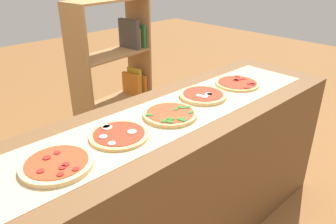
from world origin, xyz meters
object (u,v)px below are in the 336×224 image
(pizza_mozzarella_3, at_px, (203,95))
(pizza_pepperoni_4, at_px, (237,83))
(pizza_mozzarella_1, at_px, (119,135))
(bookshelf, at_px, (120,82))
(pizza_pepperoni_0, at_px, (57,164))
(pizza_spinach_2, at_px, (170,114))

(pizza_mozzarella_3, bearing_deg, pizza_pepperoni_4, -3.02)
(pizza_mozzarella_1, distance_m, bookshelf, 1.53)
(bookshelf, bearing_deg, pizza_mozzarella_3, -100.76)
(pizza_mozzarella_1, bearing_deg, pizza_pepperoni_4, 1.52)
(pizza_pepperoni_0, height_order, pizza_spinach_2, same)
(pizza_mozzarella_3, relative_size, pizza_pepperoni_4, 1.00)
(pizza_mozzarella_3, xyz_separation_m, pizza_pepperoni_4, (0.32, -0.02, -0.00))
(pizza_pepperoni_0, distance_m, pizza_pepperoni_4, 1.29)
(pizza_pepperoni_4, relative_size, bookshelf, 0.21)
(pizza_mozzarella_1, relative_size, pizza_pepperoni_4, 0.98)
(pizza_spinach_2, bearing_deg, bookshelf, 66.14)
(bookshelf, bearing_deg, pizza_pepperoni_0, -133.55)
(pizza_spinach_2, distance_m, bookshelf, 1.39)
(bookshelf, bearing_deg, pizza_mozzarella_1, -125.34)
(pizza_pepperoni_4, bearing_deg, pizza_mozzarella_1, -178.48)
(pizza_pepperoni_4, xyz_separation_m, bookshelf, (-0.10, 1.20, -0.29))
(pizza_spinach_2, xyz_separation_m, bookshelf, (0.55, 1.24, -0.29))
(pizza_spinach_2, height_order, bookshelf, bookshelf)
(pizza_mozzarella_1, bearing_deg, pizza_spinach_2, -1.99)
(pizza_pepperoni_4, bearing_deg, pizza_spinach_2, -176.73)
(pizza_pepperoni_4, height_order, bookshelf, bookshelf)
(pizza_mozzarella_1, distance_m, pizza_mozzarella_3, 0.65)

